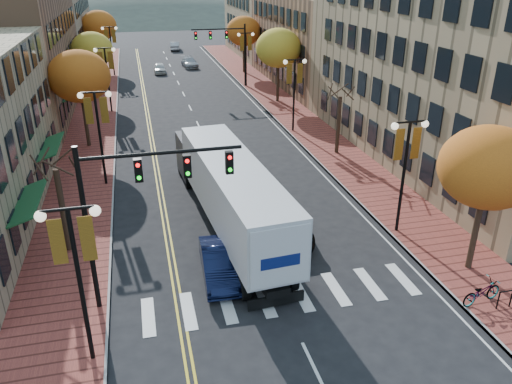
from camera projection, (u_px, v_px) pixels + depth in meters
ground at (295, 327)px, 19.32m from camera, size 200.00×200.00×0.00m
sidewalk_left at (95, 117)px, 46.11m from camera, size 4.00×85.00×0.15m
sidewalk_right at (282, 105)px, 50.00m from camera, size 4.00×85.00×0.15m
building_left_far at (39, 31)px, 67.69m from camera, size 12.00×26.00×9.50m
building_right_near at (483, 50)px, 34.38m from camera, size 15.00×28.00×15.00m
building_right_mid at (337, 39)px, 58.42m from camera, size 15.00×24.00×10.00m
building_right_far at (284, 18)px, 77.69m from camera, size 15.00×20.00×11.00m
tree_left_a at (63, 211)px, 23.53m from camera, size 0.28×0.28×4.20m
tree_left_b at (79, 77)px, 36.37m from camera, size 4.48×4.48×7.21m
tree_left_c at (92, 50)px, 50.70m from camera, size 4.16×4.16×6.69m
tree_left_d at (99, 26)px, 66.41m from camera, size 4.61×4.61×7.42m
tree_right_a at (488, 168)px, 20.94m from camera, size 4.16×4.16×6.69m
tree_right_b at (338, 125)px, 36.26m from camera, size 0.28×0.28×4.20m
tree_right_c at (278, 48)px, 49.11m from camera, size 4.48×4.48×7.21m
tree_right_d at (244, 31)px, 63.34m from camera, size 4.35×4.35×7.00m
lamp_left_a at (76, 257)px, 15.93m from camera, size 1.96×0.36×6.05m
lamp_left_b at (98, 120)px, 30.09m from camera, size 1.96×0.36×6.05m
lamp_left_c at (106, 67)px, 46.02m from camera, size 1.96×0.36×6.05m
lamp_left_d at (111, 41)px, 61.96m from camera, size 1.96×0.36×6.05m
lamp_right_a at (406, 156)px, 24.48m from camera, size 1.96×0.36×6.05m
lamp_right_b at (294, 81)px, 40.41m from camera, size 1.96×0.36×6.05m
lamp_right_c at (246, 49)px, 56.34m from camera, size 1.96×0.36×6.05m
traffic_mast_near at (136, 195)px, 18.76m from camera, size 6.10×0.35×7.00m
traffic_mast_far at (228, 44)px, 55.64m from camera, size 6.10×0.34×7.00m
semi_truck at (227, 185)px, 26.02m from camera, size 3.83×16.33×4.04m
navy_sedan at (219, 263)px, 22.20m from camera, size 1.69×4.32×1.40m
black_suv at (283, 224)px, 25.51m from camera, size 2.82×5.36×1.44m
car_far_white at (160, 68)px, 65.26m from camera, size 1.58×3.77×1.27m
car_far_silver at (190, 62)px, 69.05m from camera, size 2.14×4.64×1.31m
car_far_oncoming at (175, 46)px, 83.23m from camera, size 1.88×4.24×1.35m
bicycle at (482, 292)px, 20.30m from camera, size 2.05×1.04×1.03m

